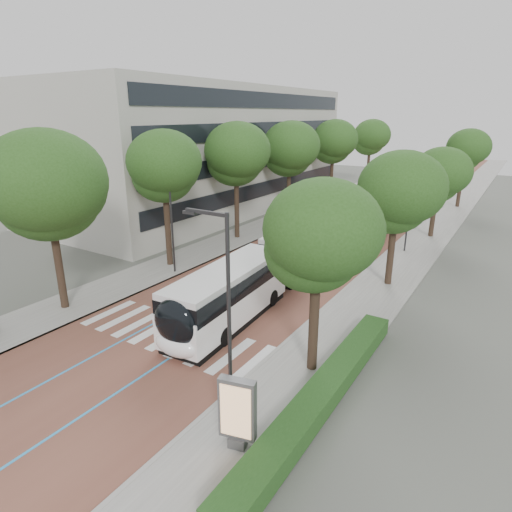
# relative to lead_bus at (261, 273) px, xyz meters

# --- Properties ---
(ground) EXTENTS (160.00, 160.00, 0.00)m
(ground) POSITION_rel_lead_bus_xyz_m (-1.54, -7.64, -1.63)
(ground) COLOR #51544C
(ground) RESTS_ON ground
(road) EXTENTS (11.00, 140.00, 0.02)m
(road) POSITION_rel_lead_bus_xyz_m (-1.54, 32.36, -1.62)
(road) COLOR brown
(road) RESTS_ON ground
(sidewalk_left) EXTENTS (4.00, 140.00, 0.12)m
(sidewalk_left) POSITION_rel_lead_bus_xyz_m (-9.04, 32.36, -1.57)
(sidewalk_left) COLOR gray
(sidewalk_left) RESTS_ON ground
(sidewalk_right) EXTENTS (4.00, 140.00, 0.12)m
(sidewalk_right) POSITION_rel_lead_bus_xyz_m (5.96, 32.36, -1.57)
(sidewalk_right) COLOR gray
(sidewalk_right) RESTS_ON ground
(kerb_left) EXTENTS (0.20, 140.00, 0.14)m
(kerb_left) POSITION_rel_lead_bus_xyz_m (-7.14, 32.36, -1.57)
(kerb_left) COLOR gray
(kerb_left) RESTS_ON ground
(kerb_right) EXTENTS (0.20, 140.00, 0.14)m
(kerb_right) POSITION_rel_lead_bus_xyz_m (4.06, 32.36, -1.57)
(kerb_right) COLOR gray
(kerb_right) RESTS_ON ground
(zebra_crossing) EXTENTS (10.55, 3.60, 0.01)m
(zebra_crossing) POSITION_rel_lead_bus_xyz_m (-1.34, -6.64, -1.60)
(zebra_crossing) COLOR silver
(zebra_crossing) RESTS_ON ground
(lane_line_left) EXTENTS (0.12, 126.00, 0.01)m
(lane_line_left) POSITION_rel_lead_bus_xyz_m (-3.14, 32.36, -1.60)
(lane_line_left) COLOR #2A8FD2
(lane_line_left) RESTS_ON road
(lane_line_right) EXTENTS (0.12, 126.00, 0.01)m
(lane_line_right) POSITION_rel_lead_bus_xyz_m (0.06, 32.36, -1.60)
(lane_line_right) COLOR #2A8FD2
(lane_line_right) RESTS_ON road
(office_building) EXTENTS (18.11, 40.00, 14.00)m
(office_building) POSITION_rel_lead_bus_xyz_m (-21.02, 20.36, 5.37)
(office_building) COLOR #BBB9AE
(office_building) RESTS_ON ground
(hedge) EXTENTS (1.20, 14.00, 0.80)m
(hedge) POSITION_rel_lead_bus_xyz_m (7.56, -7.64, -1.11)
(hedge) COLOR #1A3F16
(hedge) RESTS_ON sidewalk_right
(streetlight_near) EXTENTS (1.82, 0.20, 8.00)m
(streetlight_near) POSITION_rel_lead_bus_xyz_m (5.08, -10.64, 3.19)
(streetlight_near) COLOR #2C2B2E
(streetlight_near) RESTS_ON sidewalk_right
(streetlight_far) EXTENTS (1.82, 0.20, 8.00)m
(streetlight_far) POSITION_rel_lead_bus_xyz_m (5.08, 14.36, 3.19)
(streetlight_far) COLOR #2C2B2E
(streetlight_far) RESTS_ON sidewalk_right
(lamp_post_left) EXTENTS (0.14, 0.14, 8.00)m
(lamp_post_left) POSITION_rel_lead_bus_xyz_m (-7.64, 0.36, 2.49)
(lamp_post_left) COLOR #2C2B2E
(lamp_post_left) RESTS_ON sidewalk_left
(trees_left) EXTENTS (6.49, 61.10, 9.88)m
(trees_left) POSITION_rel_lead_bus_xyz_m (-9.04, 16.27, 5.59)
(trees_left) COLOR black
(trees_left) RESTS_ON ground
(trees_right) EXTENTS (5.48, 46.93, 8.85)m
(trees_right) POSITION_rel_lead_bus_xyz_m (6.16, 14.34, 4.43)
(trees_right) COLOR black
(trees_right) RESTS_ON ground
(lead_bus) EXTENTS (3.69, 18.52, 3.20)m
(lead_bus) POSITION_rel_lead_bus_xyz_m (0.00, 0.00, 0.00)
(lead_bus) COLOR black
(lead_bus) RESTS_ON ground
(bus_queued_0) EXTENTS (3.33, 12.54, 3.20)m
(bus_queued_0) POSITION_rel_lead_bus_xyz_m (1.01, 16.12, -0.00)
(bus_queued_0) COLOR white
(bus_queued_0) RESTS_ON ground
(bus_queued_1) EXTENTS (2.70, 12.43, 3.20)m
(bus_queued_1) POSITION_rel_lead_bus_xyz_m (0.64, 29.09, -0.00)
(bus_queued_1) COLOR white
(bus_queued_1) RESTS_ON ground
(bus_queued_2) EXTENTS (2.96, 12.48, 3.20)m
(bus_queued_2) POSITION_rel_lead_bus_xyz_m (0.34, 41.99, -0.00)
(bus_queued_2) COLOR white
(bus_queued_2) RESTS_ON ground
(ad_panel) EXTENTS (1.32, 0.64, 2.66)m
(ad_panel) POSITION_rel_lead_bus_xyz_m (6.07, -11.39, -0.11)
(ad_panel) COLOR #59595B
(ad_panel) RESTS_ON sidewalk_right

